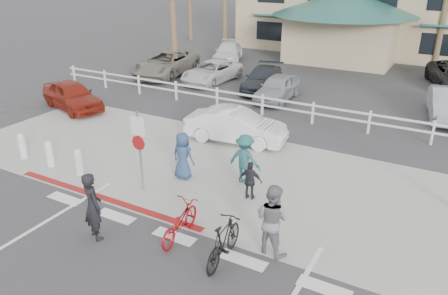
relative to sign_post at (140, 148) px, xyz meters
The scene contains 25 objects.
ground 3.50m from the sign_post, 43.73° to the right, with size 140.00×140.00×0.00m, color #333335.
sidewalk_plaza 3.56m from the sign_post, 45.00° to the left, with size 22.00×7.00×0.01m, color gray.
cross_street 6.86m from the sign_post, 69.94° to the left, with size 40.00×5.00×0.01m, color #333335.
parking_lot 16.03m from the sign_post, 81.72° to the left, with size 50.00×16.00×0.01m, color #333335.
curb_red 1.89m from the sign_post, 124.99° to the right, with size 7.00×0.25×0.02m, color maroon.
rail_fence 8.81m from the sign_post, 71.36° to the left, with size 29.40×0.16×1.00m, color silver, non-canonical shape.
sign_post is the anchor object (origin of this frame).
bollard_0 2.69m from the sign_post, behind, with size 0.26×0.26×0.95m, color silver, non-canonical shape.
bollard_1 4.03m from the sign_post, behind, with size 0.26×0.26×0.95m, color silver, non-canonical shape.
bollard_2 5.39m from the sign_post, behind, with size 0.26×0.26×0.95m, color silver, non-canonical shape.
bike_red 3.04m from the sign_post, 32.15° to the right, with size 0.62×1.78×0.93m, color maroon.
rider_red 2.69m from the sign_post, 78.24° to the right, with size 0.68×0.44×1.85m, color black.
bike_black 4.39m from the sign_post, 25.00° to the right, with size 0.51×1.81×1.09m, color black.
rider_black 4.85m from the sign_post, 11.14° to the right, with size 0.89×0.70×1.84m, color slate.
pedestrian_a 3.29m from the sign_post, 38.25° to the left, with size 1.07×0.61×1.65m, color #215358.
pedestrian_child 3.46m from the sign_post, 19.84° to the left, with size 0.71×0.30×1.21m, color #26262C.
pedestrian_b 1.60m from the sign_post, 64.30° to the left, with size 0.77×0.50×1.58m, color navy.
car_white_sedan 5.05m from the sign_post, 82.10° to the left, with size 1.38×3.97×1.31m, color silver.
car_red_compact 9.39m from the sign_post, 149.41° to the left, with size 1.59×3.96×1.35m, color maroon.
lot_car_0 13.27m from the sign_post, 111.16° to the left, with size 2.01×4.35×1.21m, color silver.
lot_car_1 12.33m from the sign_post, 96.82° to the left, with size 1.71×4.21×1.22m, color #242931.
lot_car_2 10.95m from the sign_post, 90.27° to the left, with size 1.50×3.74×1.27m, color #979CA6.
lot_car_3 14.24m from the sign_post, 57.08° to the left, with size 1.42×4.07×1.34m, color #8B909E.
lot_car_4 19.12m from the sign_post, 110.52° to the left, with size 1.74×4.27×1.24m, color white.
lot_car_6 14.80m from the sign_post, 123.08° to the left, with size 2.45×5.32×1.48m, color gray.
Camera 1 is at (5.74, -7.08, 6.66)m, focal length 35.00 mm.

